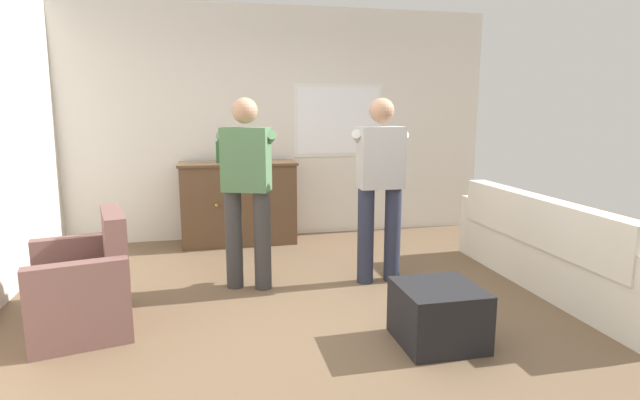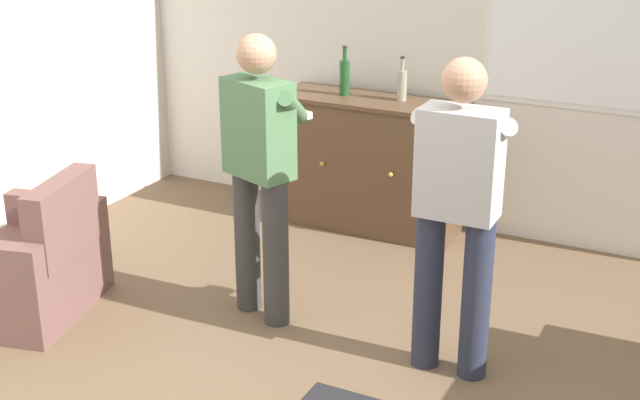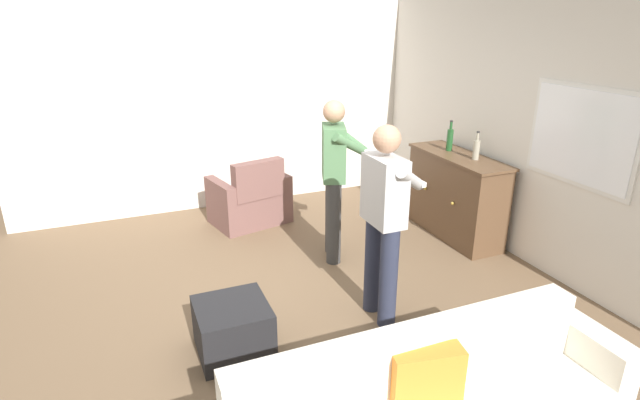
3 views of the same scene
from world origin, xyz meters
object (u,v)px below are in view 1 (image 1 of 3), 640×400
couch (553,254)px  bottle_wine_green (219,151)px  bottle_liquor_amber (255,152)px  person_standing_left (247,184)px  sideboard_cabinet (239,203)px  armchair (85,289)px  person_standing_right (380,182)px  ottoman (438,314)px

couch → bottle_wine_green: size_ratio=7.17×
bottle_liquor_amber → person_standing_left: (-0.21, -1.58, -0.15)m
bottle_liquor_amber → person_standing_left: 1.60m
couch → sideboard_cabinet: 3.40m
armchair → person_standing_left: bearing=25.1°
person_standing_right → armchair: bearing=-168.5°
sideboard_cabinet → couch: bearing=-39.1°
couch → armchair: size_ratio=2.52×
bottle_liquor_amber → ottoman: size_ratio=0.57×
person_standing_left → armchair: bearing=-154.9°
sideboard_cabinet → person_standing_right: bearing=-53.8°
person_standing_left → person_standing_right: 1.19m
person_standing_right → bottle_wine_green: bearing=130.6°
bottle_wine_green → armchair: bearing=-115.9°
armchair → couch: bearing=-0.4°
couch → person_standing_right: size_ratio=1.51×
bottle_liquor_amber → person_standing_left: size_ratio=0.19×
sideboard_cabinet → bottle_liquor_amber: (0.21, 0.05, 0.60)m
armchair → bottle_wine_green: bearing=64.1°
couch → sideboard_cabinet: (-2.63, 2.14, 0.17)m
bottle_wine_green → ottoman: size_ratio=0.65×
couch → bottle_liquor_amber: bearing=137.9°
armchair → sideboard_cabinet: (1.24, 2.11, 0.20)m
armchair → bottle_liquor_amber: 2.72m
person_standing_right → sideboard_cabinet: bearing=126.2°
bottle_wine_green → person_standing_right: person_standing_right is taller
person_standing_left → bottle_wine_green: bearing=97.6°
armchair → ottoman: bearing=-18.0°
bottle_wine_green → bottle_liquor_amber: (0.42, 0.04, -0.02)m
bottle_wine_green → person_standing_right: (1.39, -1.63, -0.17)m
sideboard_cabinet → person_standing_left: person_standing_left is taller
ottoman → person_standing_left: 1.95m
sideboard_cabinet → ottoman: bearing=-67.9°
person_standing_left → bottle_liquor_amber: bearing=82.3°
sideboard_cabinet → bottle_liquor_amber: size_ratio=4.36×
couch → ottoman: bearing=-152.4°
armchair → person_standing_right: person_standing_right is taller
couch → bottle_liquor_amber: 3.35m
bottle_liquor_amber → person_standing_right: 1.93m
sideboard_cabinet → person_standing_left: bearing=-90.1°
bottle_wine_green → bottle_liquor_amber: size_ratio=1.13×
couch → person_standing_right: person_standing_right is taller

